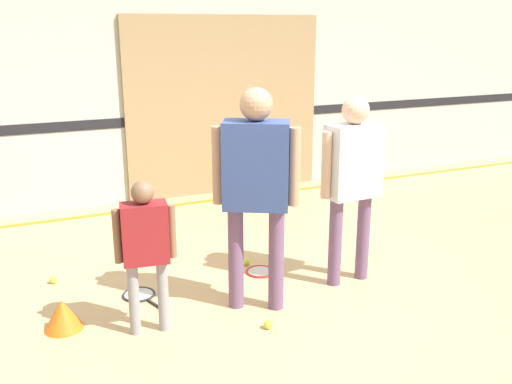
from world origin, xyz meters
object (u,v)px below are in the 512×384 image
(tennis_ball_near_instructor, at_px, (268,325))
(tennis_ball_by_spare_racket, at_px, (246,262))
(person_student_right, at_px, (353,171))
(tennis_ball_stray_left, at_px, (53,280))
(racket_second_spare, at_px, (140,295))
(racket_spare_on_floor, at_px, (262,271))
(training_cone, at_px, (63,314))
(person_instructor, at_px, (256,177))
(person_student_left, at_px, (145,241))

(tennis_ball_near_instructor, bearing_deg, tennis_ball_by_spare_racket, 75.10)
(person_student_right, height_order, tennis_ball_stray_left, person_student_right)
(racket_second_spare, bearing_deg, tennis_ball_near_instructor, 20.74)
(person_student_right, relative_size, tennis_ball_near_instructor, 24.70)
(person_student_right, xyz_separation_m, racket_spare_on_floor, (-0.62, 0.48, -1.00))
(tennis_ball_stray_left, height_order, training_cone, training_cone)
(person_instructor, distance_m, training_cone, 1.77)
(person_student_right, distance_m, tennis_ball_by_spare_racket, 1.37)
(racket_second_spare, xyz_separation_m, training_cone, (-0.64, -0.30, 0.11))
(person_student_left, distance_m, racket_second_spare, 0.92)
(person_instructor, xyz_separation_m, person_student_left, (-0.87, -0.03, -0.37))
(person_instructor, xyz_separation_m, racket_second_spare, (-0.82, 0.56, -1.07))
(person_instructor, distance_m, racket_second_spare, 1.46)
(person_student_right, bearing_deg, person_instructor, 3.86)
(person_instructor, bearing_deg, person_student_right, 35.73)
(person_instructor, relative_size, person_student_right, 1.08)
(tennis_ball_near_instructor, bearing_deg, training_cone, 156.08)
(tennis_ball_by_spare_racket, bearing_deg, racket_spare_on_floor, -69.31)
(person_student_left, xyz_separation_m, training_cone, (-0.58, 0.30, -0.60))
(person_student_left, bearing_deg, racket_spare_on_floor, 36.11)
(tennis_ball_stray_left, bearing_deg, tennis_ball_near_instructor, -46.46)
(person_student_right, height_order, racket_second_spare, person_student_right)
(tennis_ball_by_spare_racket, bearing_deg, racket_second_spare, -167.86)
(racket_spare_on_floor, distance_m, tennis_ball_near_instructor, 1.02)
(person_student_right, bearing_deg, racket_second_spare, -17.40)
(person_student_left, distance_m, training_cone, 0.89)
(person_student_right, relative_size, tennis_ball_by_spare_racket, 24.70)
(person_student_left, bearing_deg, tennis_ball_stray_left, 125.25)
(tennis_ball_by_spare_racket, xyz_separation_m, training_cone, (-1.70, -0.53, 0.08))
(racket_spare_on_floor, relative_size, training_cone, 1.64)
(tennis_ball_by_spare_racket, bearing_deg, training_cone, -162.84)
(person_student_left, bearing_deg, racket_second_spare, 92.98)
(person_student_left, height_order, racket_second_spare, person_student_left)
(racket_second_spare, bearing_deg, person_student_right, 57.08)
(tennis_ball_by_spare_racket, bearing_deg, tennis_ball_stray_left, 169.20)
(racket_second_spare, bearing_deg, training_cone, -83.94)
(tennis_ball_stray_left, bearing_deg, racket_second_spare, -40.91)
(tennis_ball_stray_left, relative_size, training_cone, 0.23)
(person_student_right, distance_m, racket_spare_on_floor, 1.27)
(person_student_left, relative_size, training_cone, 4.00)
(racket_spare_on_floor, height_order, training_cone, training_cone)
(tennis_ball_by_spare_racket, bearing_deg, person_student_left, -143.68)
(tennis_ball_stray_left, bearing_deg, racket_spare_on_floor, -16.26)
(person_student_left, distance_m, tennis_ball_by_spare_racket, 1.55)
(person_student_right, height_order, tennis_ball_near_instructor, person_student_right)
(tennis_ball_by_spare_racket, bearing_deg, person_instructor, -107.33)
(person_student_left, height_order, tennis_ball_stray_left, person_student_left)
(person_student_left, relative_size, racket_spare_on_floor, 2.43)
(tennis_ball_by_spare_racket, bearing_deg, tennis_ball_near_instructor, -104.90)
(racket_spare_on_floor, distance_m, racket_second_spare, 1.14)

